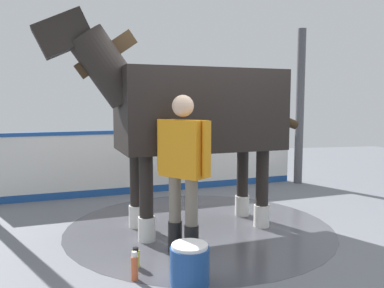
% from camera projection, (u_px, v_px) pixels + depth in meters
% --- Properties ---
extents(ground_plane, '(16.00, 16.00, 0.02)m').
position_uv_depth(ground_plane, '(222.00, 232.00, 4.86)').
color(ground_plane, slate).
extents(wet_patch, '(3.38, 3.38, 0.00)m').
position_uv_depth(wet_patch, '(199.00, 226.00, 5.03)').
color(wet_patch, '#4C4C54').
rests_on(wet_patch, ground).
extents(barrier_wall, '(0.93, 5.40, 1.11)m').
position_uv_depth(barrier_wall, '(156.00, 163.00, 6.96)').
color(barrier_wall, white).
rests_on(barrier_wall, ground).
extents(roof_post_far, '(0.16, 0.16, 2.99)m').
position_uv_depth(roof_post_far, '(300.00, 107.00, 7.61)').
color(roof_post_far, '#4C4C51').
rests_on(roof_post_far, ground).
extents(horse, '(1.27, 3.35, 2.61)m').
position_uv_depth(horse, '(191.00, 111.00, 4.83)').
color(horse, black).
rests_on(horse, ground).
extents(handler, '(0.52, 0.49, 1.67)m').
position_uv_depth(handler, '(183.00, 164.00, 4.03)').
color(handler, black).
rests_on(handler, ground).
extents(wash_bucket, '(0.35, 0.35, 0.36)m').
position_uv_depth(wash_bucket, '(190.00, 264.00, 3.43)').
color(wash_bucket, '#1E478C').
rests_on(wash_bucket, ground).
extents(bottle_shampoo, '(0.08, 0.08, 0.20)m').
position_uv_depth(bottle_shampoo, '(136.00, 258.00, 3.79)').
color(bottle_shampoo, '#D8CC4C').
rests_on(bottle_shampoo, ground).
extents(bottle_spray, '(0.06, 0.06, 0.26)m').
position_uv_depth(bottle_spray, '(135.00, 267.00, 3.51)').
color(bottle_spray, '#CC5933').
rests_on(bottle_spray, ground).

